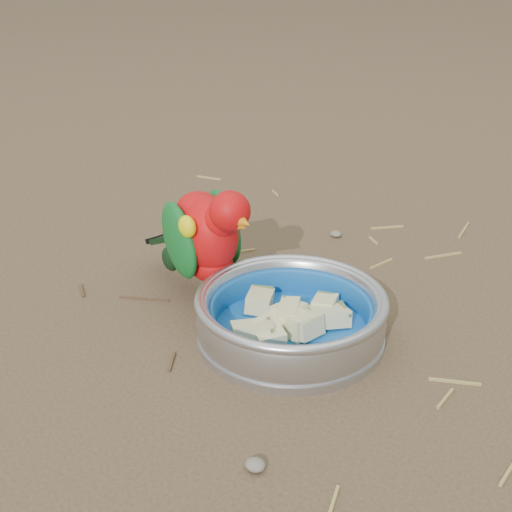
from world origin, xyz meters
The scene contains 6 objects.
ground centered at (0.00, 0.00, 0.00)m, with size 60.00×60.00×0.00m, color brown.
food_bowl centered at (-0.02, 0.01, 0.01)m, with size 0.23×0.23×0.02m, color #B2B2BA.
bowl_wall centered at (-0.02, 0.01, 0.04)m, with size 0.23×0.23×0.04m, color #B2B2BA, non-canonical shape.
fruit_wedges centered at (-0.02, 0.01, 0.03)m, with size 0.14×0.14×0.03m, color beige, non-canonical shape.
lory_parrot centered at (-0.17, 0.05, 0.08)m, with size 0.09×0.20×0.16m, color #BD0A0C, non-canonical shape.
ground_debris centered at (-0.01, 0.05, 0.00)m, with size 0.90×0.80×0.01m, color #9E8C4B, non-canonical shape.
Camera 1 is at (0.33, -0.64, 0.47)m, focal length 50.00 mm.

